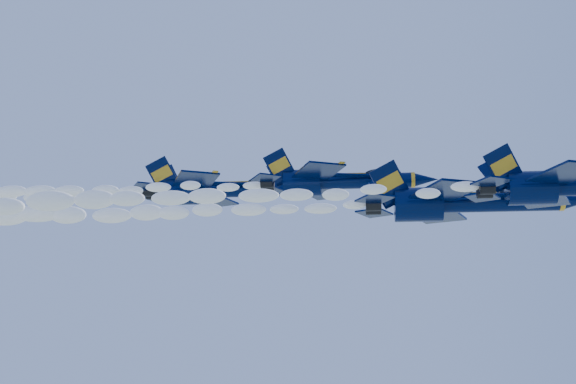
# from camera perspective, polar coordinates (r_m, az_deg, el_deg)

# --- Properties ---
(jet_lead) EXTENTS (15.00, 12.31, 5.57)m
(jet_lead) POSITION_cam_1_polar(r_m,az_deg,el_deg) (57.15, 19.82, 0.44)
(jet_lead) COLOR #000B31
(smoke_trail_jet_lead) EXTENTS (64.11, 2.03, 1.83)m
(smoke_trail_jet_lead) POSITION_cam_1_polar(r_m,az_deg,el_deg) (60.03, -18.40, -0.84)
(smoke_trail_jet_lead) COLOR white
(jet_second) EXTENTS (17.84, 14.63, 6.63)m
(jet_second) POSITION_cam_1_polar(r_m,az_deg,el_deg) (65.08, 12.36, -0.71)
(jet_second) COLOR #000B31
(jet_third) EXTENTS (16.51, 13.54, 6.13)m
(jet_third) POSITION_cam_1_polar(r_m,az_deg,el_deg) (75.07, 3.53, 0.79)
(jet_third) COLOR #000B31
(jet_fourth) EXTENTS (19.05, 15.63, 7.08)m
(jet_fourth) POSITION_cam_1_polar(r_m,az_deg,el_deg) (86.58, -4.84, 0.19)
(jet_fourth) COLOR #000B31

